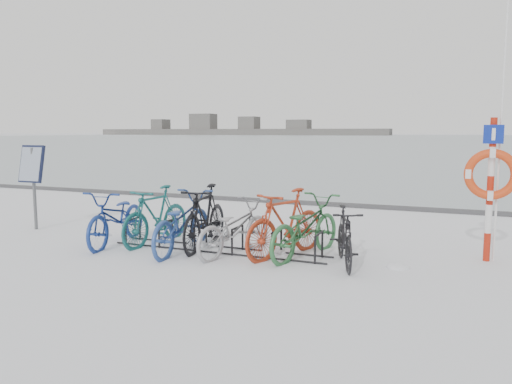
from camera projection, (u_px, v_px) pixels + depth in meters
name	position (u px, v px, depth m)	size (l,w,h in m)	color
ground	(219.00, 251.00, 8.74)	(900.00, 900.00, 0.00)	white
ice_sheet	(447.00, 138.00, 151.13)	(400.00, 298.00, 0.02)	#A7B3BC
quay_edge	(312.00, 203.00, 14.15)	(400.00, 0.25, 0.10)	#3F3F42
bike_rack	(219.00, 240.00, 8.71)	(4.00, 0.48, 0.46)	black
info_board	(32.00, 169.00, 10.47)	(0.60, 0.24, 1.79)	#595B5E
lifebuoy_station	(492.00, 175.00, 7.82)	(0.80, 0.23, 4.17)	#AE200D
shoreline	(230.00, 130.00, 293.14)	(180.00, 12.00, 9.50)	#4C4C4C
bike_0	(117.00, 215.00, 9.24)	(0.70, 2.02, 1.06)	navy
bike_1	(156.00, 214.00, 9.26)	(0.52, 1.84, 1.11)	#195D5E
bike_2	(182.00, 221.00, 8.67)	(0.71, 2.04, 1.07)	#29488F
bike_3	(205.00, 215.00, 8.91)	(0.55, 1.94, 1.16)	black
bike_4	(234.00, 226.00, 8.43)	(0.64, 1.85, 0.97)	#96989D
bike_5	(286.00, 221.00, 8.33)	(0.55, 1.93, 1.16)	#AA341A
bike_6	(305.00, 225.00, 8.30)	(0.70, 2.01, 1.05)	#2D693A
bike_7	(345.00, 235.00, 7.77)	(0.45, 1.58, 0.95)	black
snow_drifts	(248.00, 249.00, 8.85)	(6.12, 1.18, 0.17)	white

